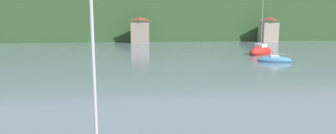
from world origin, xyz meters
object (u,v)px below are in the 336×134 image
Objects in this scene: shore_building_westcentral at (140,30)px; shore_building_central at (268,30)px; sailboat_far_7 at (274,60)px; sailboat_far_8 at (261,51)px.

shore_building_westcentral is 49.29m from shore_building_central.
shore_building_westcentral is 60.26m from sailboat_far_7.
sailboat_far_8 reaches higher than shore_building_westcentral.
sailboat_far_8 is at bearing -88.13° from sailboat_far_7.
shore_building_central is 0.85× the size of sailboat_far_8.
sailboat_far_7 is (-30.40, -57.48, -4.36)m from shore_building_central.
shore_building_central reaches higher than sailboat_far_7.
sailboat_far_8 is at bearing -62.95° from shore_building_westcentral.
shore_building_central is 52.56m from sailboat_far_8.
shore_building_central reaches higher than shore_building_westcentral.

